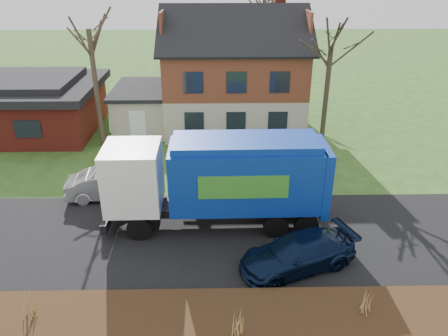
{
  "coord_description": "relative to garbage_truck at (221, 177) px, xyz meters",
  "views": [
    {
      "loc": [
        0.75,
        -15.45,
        10.7
      ],
      "look_at": [
        1.1,
        2.5,
        2.05
      ],
      "focal_mm": 35.0,
      "sensor_mm": 36.0,
      "label": 1
    }
  ],
  "objects": [
    {
      "name": "tree_front_west",
      "position": [
        -7.32,
        9.1,
        5.82
      ],
      "size": [
        3.33,
        3.33,
        9.91
      ],
      "color": "#46362A",
      "rests_on": "ground"
    },
    {
      "name": "ranch_house",
      "position": [
        -12.96,
        11.97,
        -0.53
      ],
      "size": [
        9.8,
        8.2,
        3.7
      ],
      "color": "maroon",
      "rests_on": "ground"
    },
    {
      "name": "silver_sedan",
      "position": [
        -5.38,
        2.54,
        -1.64
      ],
      "size": [
        4.41,
        1.96,
        1.41
      ],
      "primitive_type": "imported",
      "rotation": [
        0.0,
        0.0,
        1.68
      ],
      "color": "#B4B6BC",
      "rests_on": "ground"
    },
    {
      "name": "garbage_truck",
      "position": [
        0.0,
        0.0,
        0.0
      ],
      "size": [
        9.5,
        2.64,
        4.06
      ],
      "rotation": [
        0.0,
        0.0,
        0.01
      ],
      "color": "black",
      "rests_on": "ground"
    },
    {
      "name": "grass_clump_west",
      "position": [
        -6.25,
        -5.75,
        -1.53
      ],
      "size": [
        0.38,
        0.32,
        1.02
      ],
      "color": "#A28047",
      "rests_on": "mulch_verge"
    },
    {
      "name": "ground",
      "position": [
        -0.96,
        -1.03,
        -2.34
      ],
      "size": [
        120.0,
        120.0,
        0.0
      ],
      "primitive_type": "plane",
      "color": "#294F1A",
      "rests_on": "ground"
    },
    {
      "name": "navy_wagon",
      "position": [
        2.84,
        -3.1,
        -1.68
      ],
      "size": [
        4.91,
        3.37,
        1.32
      ],
      "primitive_type": "imported",
      "rotation": [
        0.0,
        0.0,
        -1.2
      ],
      "color": "black",
      "rests_on": "ground"
    },
    {
      "name": "road",
      "position": [
        -0.96,
        -1.03,
        -2.33
      ],
      "size": [
        80.0,
        7.0,
        0.02
      ],
      "primitive_type": "cube",
      "color": "black",
      "rests_on": "ground"
    },
    {
      "name": "mulch_verge",
      "position": [
        -0.96,
        -6.33,
        -2.19
      ],
      "size": [
        80.0,
        3.5,
        0.3
      ],
      "primitive_type": "cube",
      "color": "#302110",
      "rests_on": "ground"
    },
    {
      "name": "grass_clump_east",
      "position": [
        4.56,
        -5.76,
        -1.61
      ],
      "size": [
        0.34,
        0.28,
        0.86
      ],
      "color": "tan",
      "rests_on": "mulch_verge"
    },
    {
      "name": "grass_clump_mid",
      "position": [
        0.38,
        -6.71,
        -1.58
      ],
      "size": [
        0.33,
        0.27,
        0.91
      ],
      "color": "tan",
      "rests_on": "mulch_verge"
    },
    {
      "name": "main_house",
      "position": [
        0.53,
        12.88,
        1.69
      ],
      "size": [
        12.95,
        8.95,
        9.26
      ],
      "color": "#BCAD97",
      "rests_on": "ground"
    },
    {
      "name": "tree_front_east",
      "position": [
        6.24,
        8.16,
        4.99
      ],
      "size": [
        3.25,
        3.25,
        9.02
      ],
      "color": "#382E21",
      "rests_on": "ground"
    }
  ]
}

